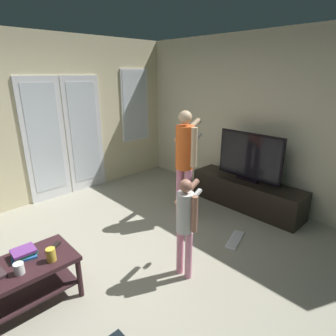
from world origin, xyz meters
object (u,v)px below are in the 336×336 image
Objects in this scene: flat_screen_tv at (250,157)px; person_adult at (185,156)px; person_child at (186,220)px; coffee_table at (16,279)px; cup_near_edge at (19,269)px; tv_remote_black at (54,247)px; loose_keyboard at (235,240)px; cup_by_laptop at (51,255)px; book_stack at (24,253)px; tv_stand at (246,194)px.

person_adult is at bearing 154.65° from flat_screen_tv.
person_child is at bearing -167.42° from flat_screen_tv.
coffee_table is at bearing 153.63° from person_child.
cup_near_edge is (-3.22, 0.17, -0.33)m from flat_screen_tv.
flat_screen_tv is at bearing -25.35° from person_adult.
coffee_table is 0.64× the size of person_adult.
person_adult is at bearing -31.23° from tv_remote_black.
flat_screen_tv reaches higher than cup_near_edge.
flat_screen_tv reaches higher than coffee_table.
person_adult reaches higher than loose_keyboard.
cup_by_laptop is (-2.04, 0.59, 0.49)m from loose_keyboard.
flat_screen_tv reaches higher than book_stack.
tv_remote_black is at bearing 173.40° from tv_stand.
flat_screen_tv is 4.29× the size of book_stack.
person_child is 11.13× the size of cup_near_edge.
cup_by_laptop reaches higher than cup_near_edge.
tv_remote_black is at bearing 63.36° from cup_by_laptop.
cup_near_edge is 0.40× the size of book_stack.
person_adult is at bearing 1.70° from book_stack.
book_stack is at bearing 148.33° from person_child.
cup_by_laptop is (-2.96, 0.16, -0.32)m from flat_screen_tv.
book_stack is (-3.12, 0.38, -0.34)m from flat_screen_tv.
tv_stand is 2.98m from cup_by_laptop.
tv_stand is 7.31× the size of book_stack.
tv_stand is 1.26m from person_adult.
cup_near_edge is 0.38m from tv_remote_black.
loose_keyboard is at bearing -55.92° from tv_remote_black.
person_adult is 9.15× the size of tv_remote_black.
tv_remote_black reaches higher than coffee_table.
book_stack is at bearing 159.72° from loose_keyboard.
cup_near_edge is at bearing 176.85° from tv_stand.
flat_screen_tv is at bearing -5.01° from coffee_table.
book_stack is at bearing -178.30° from person_adult.
book_stack is (-2.18, -0.06, -0.46)m from person_adult.
cup_by_laptop is 0.51× the size of book_stack.
flat_screen_tv is 10.68× the size of cup_near_edge.
coffee_table is 2.38m from person_adult.
person_adult reaches higher than person_child.
book_stack reaches higher than loose_keyboard.
person_adult is at bearing 6.77° from cup_near_edge.
person_adult is 3.39× the size of loose_keyboard.
cup_by_laptop is at bearing 176.95° from flat_screen_tv.
cup_by_laptop reaches higher than loose_keyboard.
loose_keyboard is at bearing -17.16° from coffee_table.
person_child is 1.51m from book_stack.
person_child is 1.27m from cup_by_laptop.
flat_screen_tv is at bearing -3.05° from cup_by_laptop.
tv_stand is at bearing 12.46° from person_child.
cup_near_edge is at bearing 176.91° from flat_screen_tv.
loose_keyboard is (-0.92, -0.43, -0.81)m from flat_screen_tv.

